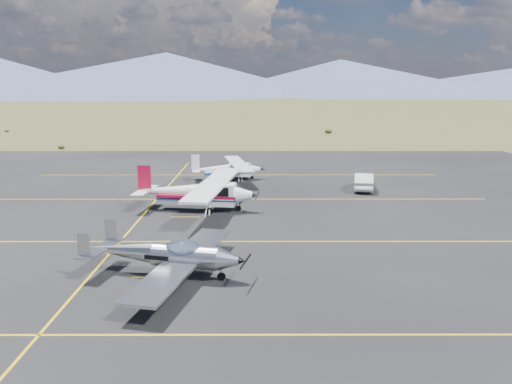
% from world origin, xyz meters
% --- Properties ---
extents(ground, '(1600.00, 1600.00, 0.00)m').
position_xyz_m(ground, '(0.00, 0.00, 0.00)').
color(ground, '#383D1C').
rests_on(ground, ground).
extents(apron, '(72.00, 72.00, 0.02)m').
position_xyz_m(apron, '(0.00, 7.00, 0.00)').
color(apron, black).
rests_on(apron, ground).
extents(aircraft_low_wing, '(7.47, 10.25, 2.22)m').
position_xyz_m(aircraft_low_wing, '(-2.27, -3.33, 1.06)').
color(aircraft_low_wing, '#B7B9BE').
rests_on(aircraft_low_wing, apron).
extents(aircraft_cessna, '(7.64, 12.65, 3.19)m').
position_xyz_m(aircraft_cessna, '(-2.37, 9.44, 1.42)').
color(aircraft_cessna, white).
rests_on(aircraft_cessna, apron).
extents(aircraft_plain, '(6.13, 9.92, 2.50)m').
position_xyz_m(aircraft_plain, '(-0.82, 21.24, 1.11)').
color(aircraft_plain, white).
rests_on(aircraft_plain, apron).
extents(sedan, '(2.43, 4.66, 1.46)m').
position_xyz_m(sedan, '(11.13, 16.66, 0.74)').
color(sedan, white).
rests_on(sedan, apron).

